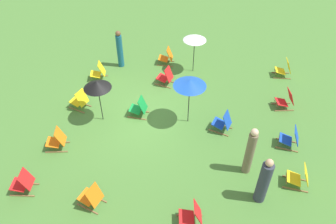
{
  "coord_description": "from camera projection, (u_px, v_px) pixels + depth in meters",
  "views": [
    {
      "loc": [
        8.87,
        3.31,
        8.53
      ],
      "look_at": [
        0.0,
        1.2,
        0.5
      ],
      "focal_mm": 35.37,
      "sensor_mm": 36.0,
      "label": 1
    }
  ],
  "objects": [
    {
      "name": "ground_plane",
      "position": [
        138.0,
        117.0,
        12.68
      ],
      "size": [
        40.0,
        40.0,
        0.0
      ],
      "primitive_type": "plane",
      "color": "#477A33"
    },
    {
      "name": "deckchair_0",
      "position": [
        192.0,
        215.0,
        9.1
      ],
      "size": [
        0.64,
        0.85,
        0.83
      ],
      "rotation": [
        0.0,
        0.0,
        0.23
      ],
      "color": "olive",
      "rests_on": "ground"
    },
    {
      "name": "deckchair_1",
      "position": [
        223.0,
        123.0,
        11.91
      ],
      "size": [
        0.64,
        0.85,
        0.83
      ],
      "rotation": [
        0.0,
        0.0,
        -0.23
      ],
      "color": "olive",
      "rests_on": "ground"
    },
    {
      "name": "deckchair_2",
      "position": [
        80.0,
        100.0,
        12.86
      ],
      "size": [
        0.64,
        0.85,
        0.83
      ],
      "rotation": [
        0.0,
        0.0,
        -0.24
      ],
      "color": "olive",
      "rests_on": "ground"
    },
    {
      "name": "deckchair_3",
      "position": [
        23.0,
        183.0,
        9.93
      ],
      "size": [
        0.62,
        0.84,
        0.83
      ],
      "rotation": [
        0.0,
        0.0,
        0.2
      ],
      "color": "olive",
      "rests_on": "ground"
    },
    {
      "name": "deckchair_4",
      "position": [
        139.0,
        108.0,
        12.52
      ],
      "size": [
        0.48,
        0.76,
        0.83
      ],
      "rotation": [
        0.0,
        0.0,
        0.01
      ],
      "color": "olive",
      "rests_on": "ground"
    },
    {
      "name": "deckchair_5",
      "position": [
        91.0,
        197.0,
        9.55
      ],
      "size": [
        0.64,
        0.85,
        0.83
      ],
      "rotation": [
        0.0,
        0.0,
        -0.24
      ],
      "color": "olive",
      "rests_on": "ground"
    },
    {
      "name": "deckchair_6",
      "position": [
        291.0,
        138.0,
        11.32
      ],
      "size": [
        0.54,
        0.8,
        0.83
      ],
      "rotation": [
        0.0,
        0.0,
        -0.09
      ],
      "color": "olive",
      "rests_on": "ground"
    },
    {
      "name": "deckchair_7",
      "position": [
        57.0,
        140.0,
        11.25
      ],
      "size": [
        0.67,
        0.86,
        0.83
      ],
      "rotation": [
        0.0,
        0.0,
        0.28
      ],
      "color": "olive",
      "rests_on": "ground"
    },
    {
      "name": "deckchair_8",
      "position": [
        300.0,
        177.0,
        10.08
      ],
      "size": [
        0.5,
        0.78,
        0.83
      ],
      "rotation": [
        0.0,
        0.0,
        -0.03
      ],
      "color": "olive",
      "rests_on": "ground"
    },
    {
      "name": "deckchair_9",
      "position": [
        99.0,
        72.0,
        14.3
      ],
      "size": [
        0.67,
        0.86,
        0.83
      ],
      "rotation": [
        0.0,
        0.0,
        0.29
      ],
      "color": "olive",
      "rests_on": "ground"
    },
    {
      "name": "deckchair_10",
      "position": [
        167.0,
        57.0,
        15.23
      ],
      "size": [
        0.53,
        0.79,
        0.83
      ],
      "rotation": [
        0.0,
        0.0,
        0.08
      ],
      "color": "olive",
      "rests_on": "ground"
    },
    {
      "name": "deckchair_12",
      "position": [
        286.0,
        100.0,
        12.87
      ],
      "size": [
        0.67,
        0.86,
        0.83
      ],
      "rotation": [
        0.0,
        0.0,
        0.28
      ],
      "color": "olive",
      "rests_on": "ground"
    },
    {
      "name": "deckchair_13",
      "position": [
        166.0,
        77.0,
        14.04
      ],
      "size": [
        0.61,
        0.83,
        0.83
      ],
      "rotation": [
        0.0,
        0.0,
        -0.18
      ],
      "color": "olive",
      "rests_on": "ground"
    },
    {
      "name": "deckchair_14",
      "position": [
        284.0,
        69.0,
        14.48
      ],
      "size": [
        0.58,
        0.82,
        0.83
      ],
      "rotation": [
        0.0,
        0.0,
        0.15
      ],
      "color": "olive",
      "rests_on": "ground"
    },
    {
      "name": "umbrella_0",
      "position": [
        190.0,
        83.0,
        11.34
      ],
      "size": [
        1.16,
        1.16,
        1.91
      ],
      "color": "black",
      "rests_on": "ground"
    },
    {
      "name": "umbrella_1",
      "position": [
        195.0,
        38.0,
        13.95
      ],
      "size": [
        0.99,
        0.99,
        1.8
      ],
      "color": "black",
      "rests_on": "ground"
    },
    {
      "name": "umbrella_2",
      "position": [
        97.0,
        85.0,
        11.52
      ],
      "size": [
        0.99,
        0.99,
        1.78
      ],
      "color": "black",
      "rests_on": "ground"
    },
    {
      "name": "person_0",
      "position": [
        250.0,
        152.0,
        10.15
      ],
      "size": [
        0.36,
        0.36,
        1.86
      ],
      "rotation": [
        0.0,
        0.0,
        2.75
      ],
      "color": "#72664C",
      "rests_on": "ground"
    },
    {
      "name": "person_1",
      "position": [
        264.0,
        182.0,
        9.4
      ],
      "size": [
        0.45,
        0.45,
        1.76
      ],
      "rotation": [
        0.0,
        0.0,
        2.68
      ],
      "color": "#333847",
      "rests_on": "ground"
    },
    {
      "name": "person_2",
      "position": [
        120.0,
        49.0,
        14.79
      ],
      "size": [
        0.38,
        0.38,
        1.76
      ],
      "rotation": [
        0.0,
        0.0,
        5.58
      ],
      "color": "#195972",
      "rests_on": "ground"
    }
  ]
}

